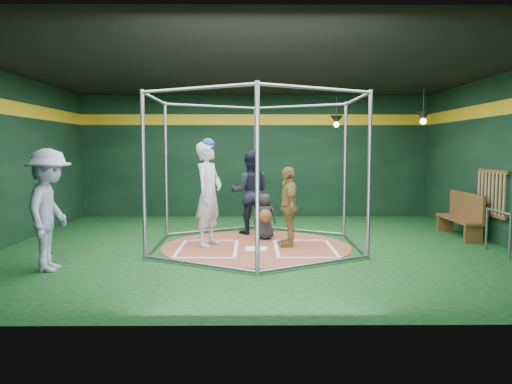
{
  "coord_description": "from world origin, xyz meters",
  "views": [
    {
      "loc": [
        -0.08,
        -9.93,
        1.98
      ],
      "look_at": [
        0.0,
        0.1,
        1.1
      ],
      "focal_mm": 35.0,
      "sensor_mm": 36.0,
      "label": 1
    }
  ],
  "objects_px": {
    "visitor_leopard": "(288,206)",
    "batter_figure": "(209,193)",
    "umpire": "(250,192)",
    "dugout_bench": "(462,214)"
  },
  "relations": [
    {
      "from": "batter_figure",
      "to": "umpire",
      "type": "relative_size",
      "value": 1.13
    },
    {
      "from": "umpire",
      "to": "dugout_bench",
      "type": "bearing_deg",
      "value": 173.72
    },
    {
      "from": "batter_figure",
      "to": "visitor_leopard",
      "type": "height_order",
      "value": "batter_figure"
    },
    {
      "from": "batter_figure",
      "to": "visitor_leopard",
      "type": "distance_m",
      "value": 1.63
    },
    {
      "from": "visitor_leopard",
      "to": "batter_figure",
      "type": "bearing_deg",
      "value": -96.76
    },
    {
      "from": "batter_figure",
      "to": "umpire",
      "type": "height_order",
      "value": "batter_figure"
    },
    {
      "from": "visitor_leopard",
      "to": "dugout_bench",
      "type": "xyz_separation_m",
      "value": [
        3.97,
        1.07,
        -0.3
      ]
    },
    {
      "from": "batter_figure",
      "to": "dugout_bench",
      "type": "distance_m",
      "value": 5.7
    },
    {
      "from": "visitor_leopard",
      "to": "dugout_bench",
      "type": "height_order",
      "value": "visitor_leopard"
    },
    {
      "from": "umpire",
      "to": "dugout_bench",
      "type": "height_order",
      "value": "umpire"
    }
  ]
}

